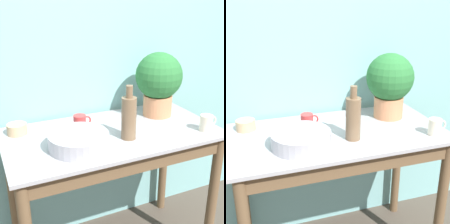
# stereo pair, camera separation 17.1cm
# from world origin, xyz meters

# --- Properties ---
(wall_back) EXTENTS (6.00, 0.05, 2.40)m
(wall_back) POSITION_xyz_m (0.00, 0.69, 1.20)
(wall_back) COLOR #7AB2B2
(wall_back) RESTS_ON ground_plane
(counter_table) EXTENTS (1.21, 0.64, 0.88)m
(counter_table) POSITION_xyz_m (0.00, 0.30, 0.68)
(counter_table) COLOR brown
(counter_table) RESTS_ON ground_plane
(potted_plant) EXTENTS (0.29, 0.29, 0.40)m
(potted_plant) POSITION_xyz_m (0.38, 0.44, 1.11)
(potted_plant) COLOR tan
(potted_plant) RESTS_ON counter_table
(bowl_wash_large) EXTENTS (0.31, 0.31, 0.08)m
(bowl_wash_large) POSITION_xyz_m (-0.24, 0.21, 0.92)
(bowl_wash_large) COLOR #A8A8B2
(bowl_wash_large) RESTS_ON counter_table
(bottle_tall) EXTENTS (0.08, 0.08, 0.30)m
(bottle_tall) POSITION_xyz_m (0.05, 0.21, 1.00)
(bottle_tall) COLOR brown
(bottle_tall) RESTS_ON counter_table
(mug_red) EXTENTS (0.11, 0.07, 0.08)m
(mug_red) POSITION_xyz_m (-0.15, 0.43, 0.92)
(mug_red) COLOR #C63838
(mug_red) RESTS_ON counter_table
(mug_cream) EXTENTS (0.11, 0.07, 0.09)m
(mug_cream) POSITION_xyz_m (0.50, 0.11, 0.92)
(mug_cream) COLOR beige
(mug_cream) RESTS_ON counter_table
(bowl_small_tan) EXTENTS (0.11, 0.11, 0.06)m
(bowl_small_tan) POSITION_xyz_m (-0.49, 0.51, 0.91)
(bowl_small_tan) COLOR tan
(bowl_small_tan) RESTS_ON counter_table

